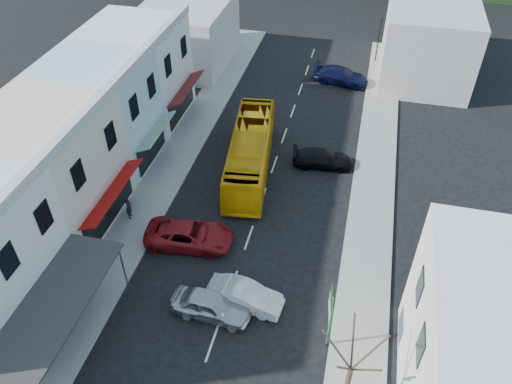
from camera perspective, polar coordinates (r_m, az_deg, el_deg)
name	(u,v)px	position (r m, az deg, el deg)	size (l,w,h in m)	color
ground	(232,285)	(29.67, -2.74, -10.60)	(120.00, 120.00, 0.00)	black
sidewalk_left	(172,165)	(38.40, -9.56, 3.04)	(3.00, 52.00, 0.15)	gray
sidewalk_right	(372,195)	(36.11, 13.16, -0.36)	(3.00, 52.00, 0.15)	gray
shopfront_row	(66,152)	(34.83, -20.89, 4.31)	(8.25, 30.00, 8.00)	silver
right_building	(510,356)	(24.79, 27.03, -16.33)	(8.00, 9.00, 8.00)	silver
distant_block_left	(187,34)	(52.18, -7.85, 17.46)	(8.00, 10.00, 6.00)	#B7B2A8
distant_block_right	(428,39)	(51.92, 19.05, 16.18)	(8.00, 12.00, 7.00)	#B7B2A8
bus	(250,152)	(36.70, -0.67, 4.56)	(2.50, 11.60, 3.10)	#FEB40E
car_silver	(212,306)	(27.97, -5.09, -12.84)	(1.80, 4.40, 1.40)	silver
car_white	(245,296)	(28.29, -1.31, -11.78)	(1.80, 4.40, 1.40)	silver
car_red	(189,236)	(31.64, -7.64, -4.97)	(1.90, 4.60, 1.40)	maroon
car_black_near	(323,158)	(37.89, 7.61, 3.88)	(1.84, 4.50, 1.40)	black
car_navy_far	(341,76)	(49.32, 9.64, 12.90)	(1.84, 4.50, 1.40)	black
pedestrian_left	(129,207)	(33.89, -14.34, -1.70)	(0.60, 0.40, 1.70)	black
direction_sign	(329,323)	(25.90, 8.30, -14.59)	(0.44, 1.81, 4.00)	#0B5415
street_tree	(351,369)	(23.08, 10.79, -19.28)	(2.49, 2.49, 6.73)	#3A2D21
traffic_signal	(378,41)	(53.38, 13.81, 16.46)	(0.65, 1.01, 4.66)	black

